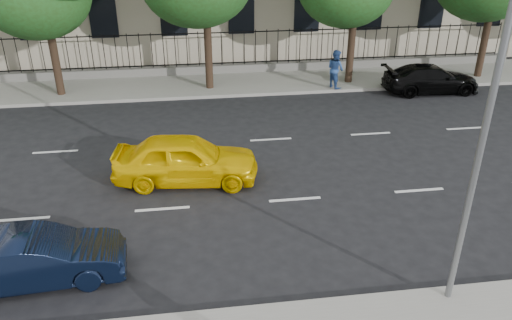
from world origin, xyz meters
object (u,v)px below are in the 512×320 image
at_px(street_light, 480,73).
at_px(yellow_taxi, 186,159).
at_px(black_sedan, 431,79).
at_px(navy_sedan, 38,258).

xyz_separation_m(street_light, yellow_taxi, (-5.74, 5.93, -4.36)).
bearing_deg(black_sedan, yellow_taxi, 123.44).
bearing_deg(navy_sedan, yellow_taxi, -42.54).
distance_m(navy_sedan, black_sedan, 19.32).
distance_m(yellow_taxi, black_sedan, 13.88).
bearing_deg(black_sedan, street_light, 157.05).
relative_size(street_light, yellow_taxi, 1.75).
xyz_separation_m(navy_sedan, black_sedan, (15.28, 11.82, 0.01)).
distance_m(street_light, black_sedan, 15.25).
bearing_deg(navy_sedan, street_light, -103.50).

